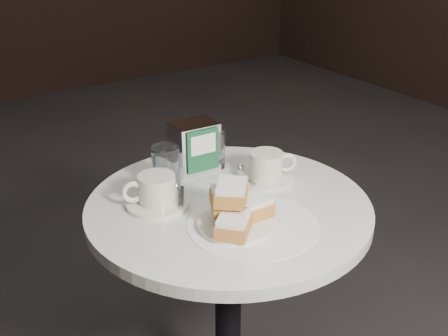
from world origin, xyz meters
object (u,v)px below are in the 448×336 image
beignet_plate (236,211)px  water_glass_right (213,148)px  coffee_cup_left (156,193)px  napkin_dispenser (194,146)px  coffee_cup_right (267,168)px  water_glass_left (166,168)px  cafe_table (228,269)px

beignet_plate → water_glass_right: (0.13, 0.30, 0.01)m
beignet_plate → coffee_cup_left: beignet_plate is taller
napkin_dispenser → beignet_plate: bearing=-101.8°
beignet_plate → water_glass_right: size_ratio=2.03×
napkin_dispenser → coffee_cup_left: bearing=-142.6°
coffee_cup_left → coffee_cup_right: (0.31, -0.03, -0.00)m
water_glass_left → napkin_dispenser: (0.12, 0.06, 0.01)m
water_glass_left → water_glass_right: water_glass_left is taller
coffee_cup_right → water_glass_right: (-0.07, 0.15, 0.02)m
coffee_cup_left → napkin_dispenser: (0.18, 0.13, 0.03)m
coffee_cup_right → coffee_cup_left: bearing=-165.1°
beignet_plate → water_glass_left: size_ratio=1.99×
coffee_cup_right → water_glass_left: water_glass_left is taller
cafe_table → beignet_plate: beignet_plate is taller
coffee_cup_left → water_glass_right: 0.26m
napkin_dispenser → coffee_cup_right: bearing=-49.5°
beignet_plate → napkin_dispenser: (0.08, 0.32, 0.03)m
coffee_cup_left → napkin_dispenser: 0.22m
beignet_plate → water_glass_left: bearing=98.2°
coffee_cup_right → napkin_dispenser: 0.21m
coffee_cup_right → water_glass_right: water_glass_right is taller
coffee_cup_right → water_glass_left: size_ratio=1.70×
cafe_table → coffee_cup_left: size_ratio=3.93×
water_glass_left → coffee_cup_left: bearing=-132.9°
beignet_plate → napkin_dispenser: bearing=75.5°
coffee_cup_right → water_glass_left: 0.27m
coffee_cup_left → beignet_plate: bearing=-46.5°
beignet_plate → water_glass_right: 0.33m
coffee_cup_left → water_glass_right: bearing=41.6°
water_glass_left → water_glass_right: 0.18m
water_glass_left → cafe_table: bearing=-59.5°
cafe_table → beignet_plate: bearing=-116.3°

